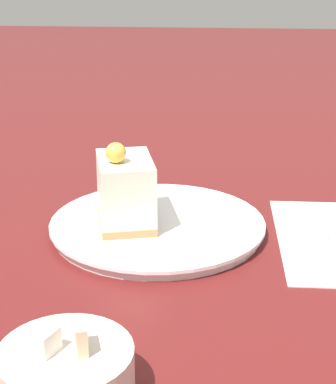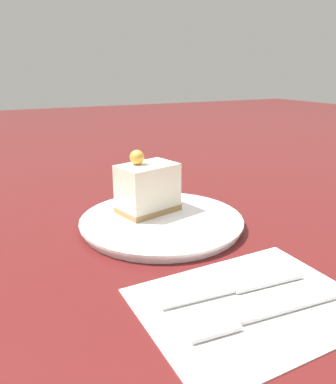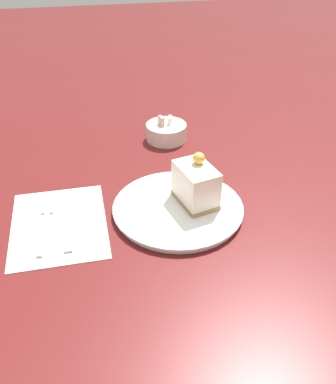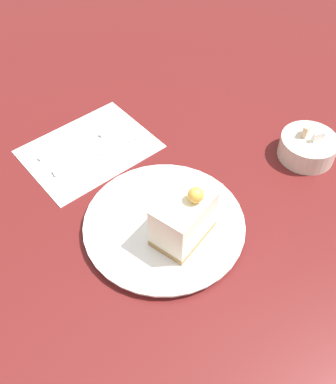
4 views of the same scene
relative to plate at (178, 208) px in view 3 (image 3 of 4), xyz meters
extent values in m
plane|color=#5B1919|center=(-0.01, -0.03, -0.01)|extent=(4.00, 4.00, 0.00)
cylinder|color=white|center=(0.00, 0.00, 0.00)|extent=(0.24, 0.24, 0.01)
cylinder|color=white|center=(0.00, 0.00, 0.00)|extent=(0.25, 0.25, 0.00)
cube|color=#AD8451|center=(0.04, 0.01, 0.01)|extent=(0.08, 0.10, 0.01)
cube|color=white|center=(0.04, 0.01, 0.05)|extent=(0.08, 0.10, 0.07)
sphere|color=#EFB747|center=(0.04, 0.02, 0.09)|extent=(0.02, 0.02, 0.02)
cube|color=white|center=(-0.22, 0.01, -0.01)|extent=(0.17, 0.23, 0.00)
cube|color=silver|center=(-0.25, -0.02, 0.00)|extent=(0.02, 0.12, 0.00)
cube|color=silver|center=(-0.24, 0.07, 0.00)|extent=(0.03, 0.05, 0.00)
cube|color=silver|center=(-0.20, -0.04, 0.00)|extent=(0.02, 0.09, 0.00)
cube|color=silver|center=(-0.20, 0.05, 0.00)|extent=(0.02, 0.09, 0.00)
cylinder|color=silver|center=(0.04, 0.30, 0.01)|extent=(0.10, 0.10, 0.04)
cube|color=#D8B28C|center=(0.02, 0.30, 0.04)|extent=(0.01, 0.02, 0.02)
cube|color=white|center=(0.05, 0.30, 0.04)|extent=(0.02, 0.02, 0.02)
camera|label=1|loc=(-0.07, 0.68, 0.30)|focal=60.00mm
camera|label=2|loc=(-0.48, 0.23, 0.22)|focal=35.00mm
camera|label=3|loc=(-0.15, -0.64, 0.49)|focal=40.00mm
camera|label=4|loc=(0.31, -0.25, 0.53)|focal=40.00mm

